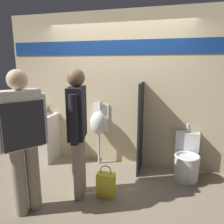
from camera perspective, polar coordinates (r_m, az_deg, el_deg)
name	(u,v)px	position (r m, az deg, el deg)	size (l,w,h in m)	color
ground_plane	(109,176)	(3.77, -0.71, -16.34)	(16.00, 16.00, 0.00)	gray
display_wall	(118,90)	(3.91, 1.67, 5.79)	(4.16, 0.07, 2.70)	beige
sink_counter	(34,136)	(4.52, -19.60, -6.02)	(0.85, 0.50, 0.88)	silver
sink_basin	(36,111)	(4.41, -19.17, 0.28)	(0.38, 0.38, 0.26)	silver
cell_phone	(41,116)	(4.19, -17.97, -1.04)	(0.07, 0.14, 0.01)	#B7B7BC
divider_near_counter	(140,128)	(3.69, 7.40, -4.26)	(0.03, 0.49, 1.52)	black
urinal_near_counter	(99,123)	(3.95, -3.47, -2.90)	(0.31, 0.30, 1.15)	silver
toilet	(187,161)	(3.77, 18.90, -11.93)	(0.39, 0.55, 0.87)	silver
person_in_vest	(22,133)	(2.77, -22.40, -5.16)	(0.45, 0.52, 1.76)	gray
person_with_lanyard	(78,129)	(2.95, -8.97, -4.33)	(0.30, 0.60, 1.76)	gray
shopping_bag	(106,184)	(3.20, -1.59, -18.39)	(0.25, 0.14, 0.46)	yellow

